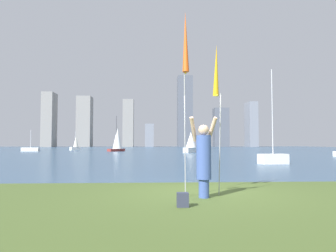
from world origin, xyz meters
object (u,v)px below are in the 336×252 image
Objects in this scene: sailboat_3 at (273,158)px; sailboat_1 at (117,139)px; sailboat_5 at (76,144)px; sailboat_7 at (30,149)px; person at (204,158)px; sailboat_6 at (191,142)px; kite_flag_left at (186,46)px; kite_flag_right at (216,74)px; bag at (183,200)px.

sailboat_1 is at bearing 111.93° from sailboat_3.
sailboat_5 is 9.68m from sailboat_7.
person is 38.33m from sailboat_6.
sailboat_3 is at bearing 61.01° from kite_flag_left.
kite_flag_left is at bearing -118.99° from sailboat_3.
kite_flag_right is at bearing -116.86° from sailboat_3.
bag is 46.45m from sailboat_1.
sailboat_7 reaches higher than bag.
kite_flag_left is at bearing -74.54° from sailboat_5.
person is at bearing -96.67° from sailboat_6.
sailboat_7 is at bearing 113.85° from kite_flag_left.
kite_flag_left is 1.32× the size of sailboat_5.
kite_flag_left is at bearing -97.31° from sailboat_6.
sailboat_7 reaches higher than person.
kite_flag_left is 1.32× the size of sailboat_7.
person is 0.56× the size of sailboat_5.
sailboat_7 is (-20.45, 45.23, -0.63)m from person.
sailboat_6 reaches higher than sailboat_5.
sailboat_6 is (-1.97, 25.71, 1.02)m from sailboat_3.
sailboat_6 is (5.07, 39.17, 1.25)m from bag.
sailboat_6 is at bearing -37.82° from sailboat_5.
person is 6.74× the size of bag.
person is at bearing -65.68° from sailboat_7.
sailboat_6 is (4.89, 38.09, -2.31)m from kite_flag_left.
sailboat_6 is (4.01, 37.53, -1.74)m from kite_flag_right.
sailboat_6 reaches higher than bag.
person is 1.51m from bag.
sailboat_3 is at bearing -68.07° from sailboat_1.
kite_flag_left is at bearing -66.15° from sailboat_7.
sailboat_5 is (-14.75, 53.34, -2.54)m from kite_flag_left.
bag is 0.08× the size of sailboat_6.
kite_flag_left is (-0.44, -0.02, 2.74)m from person.
sailboat_5 is (-15.19, 53.32, 0.20)m from person.
kite_flag_left is 1.20× the size of sailboat_6.
sailboat_7 is (-20.01, 45.25, -3.37)m from kite_flag_left.
sailboat_6 reaches higher than person.
kite_flag_left is 49.60m from sailboat_7.
kite_flag_right is 3.57m from bag.
bag is 15.20m from sailboat_3.
sailboat_3 is 1.73× the size of sailboat_5.
person is 0.33× the size of sailboat_3.
sailboat_3 is (7.05, 13.46, 0.23)m from bag.
person reaches higher than bag.
sailboat_3 is (5.99, 11.82, -2.77)m from kite_flag_right.
sailboat_5 is (-8.50, 8.40, -0.74)m from sailboat_1.
sailboat_7 is (-24.90, 7.16, -1.07)m from sailboat_6.
sailboat_6 is 1.10× the size of sailboat_7.
kite_flag_right reaches higher than sailboat_5.
bag is 0.05× the size of sailboat_3.
sailboat_1 is 1.48× the size of sailboat_6.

